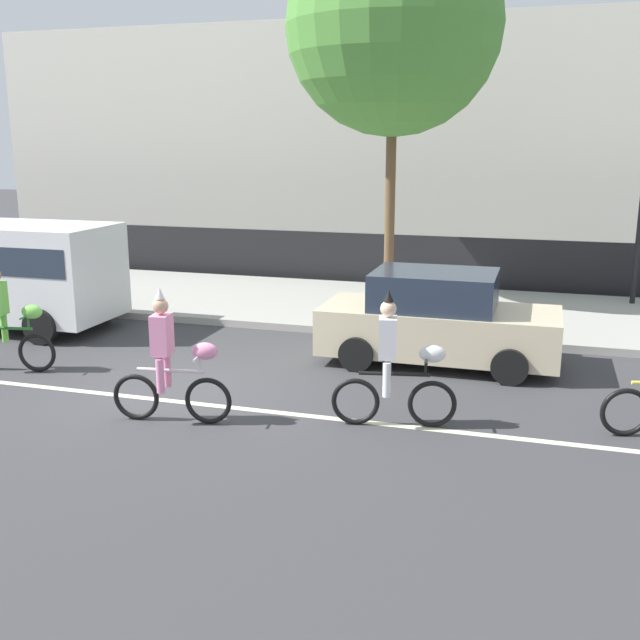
{
  "coord_description": "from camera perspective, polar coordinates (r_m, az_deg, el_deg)",
  "views": [
    {
      "loc": [
        5.32,
        -10.11,
        3.86
      ],
      "look_at": [
        1.92,
        1.2,
        1.0
      ],
      "focal_mm": 42.0,
      "sensor_mm": 36.0,
      "label": 1
    }
  ],
  "objects": [
    {
      "name": "parade_cyclist_zebra",
      "position": [
        10.23,
        5.78,
        -3.63
      ],
      "size": [
        1.7,
        0.54,
        1.92
      ],
      "color": "black",
      "rests_on": "ground"
    },
    {
      "name": "building_backdrop",
      "position": [
        28.6,
        6.33,
        13.43
      ],
      "size": [
        28.0,
        8.0,
        7.62
      ],
      "primitive_type": "cube",
      "color": "beige",
      "rests_on": "ground"
    },
    {
      "name": "parked_van_white",
      "position": [
        16.96,
        -23.15,
        3.76
      ],
      "size": [
        5.0,
        2.22,
        2.18
      ],
      "color": "white",
      "rests_on": "ground"
    },
    {
      "name": "fence_line",
      "position": [
        20.47,
        1.47,
        4.73
      ],
      "size": [
        40.0,
        0.08,
        1.4
      ],
      "primitive_type": "cube",
      "color": "black",
      "rests_on": "ground"
    },
    {
      "name": "ground_plane",
      "position": [
        12.07,
        -10.47,
        -5.29
      ],
      "size": [
        80.0,
        80.0,
        0.0
      ],
      "primitive_type": "plane",
      "color": "#38383A"
    },
    {
      "name": "parked_car_beige",
      "position": [
        13.24,
        8.95,
        -0.02
      ],
      "size": [
        4.1,
        1.92,
        1.64
      ],
      "color": "beige",
      "rests_on": "ground"
    },
    {
      "name": "road_centre_line",
      "position": [
        11.65,
        -11.59,
        -6.02
      ],
      "size": [
        36.0,
        0.14,
        0.01
      ],
      "primitive_type": "cube",
      "color": "beige",
      "rests_on": "ground"
    },
    {
      "name": "sidewalk_curb",
      "position": [
        17.85,
        -1.0,
        1.37
      ],
      "size": [
        60.0,
        5.0,
        0.15
      ],
      "primitive_type": "cube",
      "color": "#9E9B93",
      "rests_on": "ground"
    },
    {
      "name": "parade_cyclist_pink",
      "position": [
        10.53,
        -11.27,
        -3.32
      ],
      "size": [
        1.71,
        0.52,
        1.92
      ],
      "color": "black",
      "rests_on": "ground"
    },
    {
      "name": "parade_cyclist_lime",
      "position": [
        13.7,
        -22.83,
        -0.21
      ],
      "size": [
        1.71,
        0.53,
        1.92
      ],
      "color": "black",
      "rests_on": "ground"
    },
    {
      "name": "street_tree_near_lamp",
      "position": [
        18.24,
        5.65,
        21.43
      ],
      "size": [
        4.94,
        4.94,
        8.69
      ],
      "color": "brown",
      "rests_on": "sidewalk_curb"
    }
  ]
}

